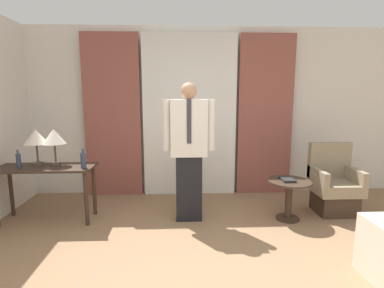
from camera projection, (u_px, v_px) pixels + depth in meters
wall_back at (189, 112)px, 4.93m from camera, size 10.00×0.06×2.70m
curtain_sheer_center at (190, 116)px, 4.81m from camera, size 1.49×0.06×2.58m
curtain_drape_left at (113, 117)px, 4.76m from camera, size 0.89×0.06×2.58m
curtain_drape_right at (265, 116)px, 4.86m from camera, size 0.89×0.06×2.58m
desk at (46, 175)px, 3.86m from camera, size 1.23×0.48×0.73m
table_lamp_left at (36, 138)px, 3.85m from camera, size 0.29×0.29×0.48m
table_lamp_right at (54, 138)px, 3.86m from camera, size 0.29×0.29×0.48m
bottle_near_edge at (19, 161)px, 3.75m from camera, size 0.06×0.06×0.24m
bottle_by_lamp at (83, 160)px, 3.74m from camera, size 0.07×0.07×0.25m
person at (189, 147)px, 3.83m from camera, size 0.67×0.22×1.79m
armchair at (334, 187)px, 4.20m from camera, size 0.60×0.54×0.96m
side_table at (289, 193)px, 3.93m from camera, size 0.56×0.56×0.53m
book at (287, 179)px, 3.91m from camera, size 0.16×0.23×0.03m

